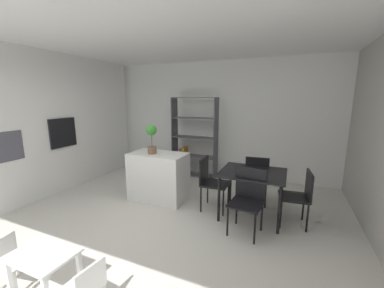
# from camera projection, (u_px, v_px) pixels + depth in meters

# --- Properties ---
(ground_plane) EXTENTS (8.53, 8.53, 0.00)m
(ground_plane) POSITION_uv_depth(u_px,v_px,m) (145.00, 226.00, 3.56)
(ground_plane) COLOR beige
(ceiling_slab) EXTENTS (6.21, 5.92, 0.06)m
(ceiling_slab) POSITION_uv_depth(u_px,v_px,m) (137.00, 26.00, 3.00)
(ceiling_slab) COLOR white
(ceiling_slab) RESTS_ON ground_plane
(back_partition) EXTENTS (6.21, 0.06, 2.82)m
(back_partition) POSITION_uv_depth(u_px,v_px,m) (209.00, 119.00, 5.92)
(back_partition) COLOR white
(back_partition) RESTS_ON ground_plane
(tall_cabinet_run_left) EXTENTS (0.65, 5.33, 2.82)m
(tall_cabinet_run_left) POSITION_uv_depth(u_px,v_px,m) (20.00, 127.00, 4.33)
(tall_cabinet_run_left) COLOR white
(tall_cabinet_run_left) RESTS_ON ground_plane
(built_in_oven) EXTENTS (0.06, 0.58, 0.60)m
(built_in_oven) POSITION_uv_depth(u_px,v_px,m) (63.00, 133.00, 4.78)
(built_in_oven) COLOR black
(built_in_oven) RESTS_ON ground_plane
(kitchen_island) EXTENTS (1.07, 0.60, 0.91)m
(kitchen_island) POSITION_uv_depth(u_px,v_px,m) (159.00, 177.00, 4.45)
(kitchen_island) COLOR white
(kitchen_island) RESTS_ON ground_plane
(potted_plant_on_island) EXTENTS (0.19, 0.19, 0.54)m
(potted_plant_on_island) POSITION_uv_depth(u_px,v_px,m) (152.00, 137.00, 4.29)
(potted_plant_on_island) COLOR brown
(potted_plant_on_island) RESTS_ON kitchen_island
(open_bookshelf) EXTENTS (1.13, 0.33, 1.96)m
(open_bookshelf) POSITION_uv_depth(u_px,v_px,m) (193.00, 141.00, 5.79)
(open_bookshelf) COLOR #4C4C51
(open_bookshelf) RESTS_ON ground_plane
(child_table) EXTENTS (0.59, 0.42, 0.52)m
(child_table) POSITION_uv_depth(u_px,v_px,m) (44.00, 262.00, 2.18)
(child_table) COLOR white
(child_table) RESTS_ON ground_plane
(child_chair_left) EXTENTS (0.34, 0.34, 0.53)m
(child_chair_left) POSITION_uv_depth(u_px,v_px,m) (10.00, 259.00, 2.40)
(child_chair_left) COLOR silver
(child_chair_left) RESTS_ON ground_plane
(child_chair_right) EXTENTS (0.32, 0.32, 0.58)m
(child_chair_right) POSITION_uv_depth(u_px,v_px,m) (86.00, 288.00, 1.99)
(child_chair_right) COLOR silver
(child_chair_right) RESTS_ON ground_plane
(dining_table) EXTENTS (1.01, 0.86, 0.77)m
(dining_table) POSITION_uv_depth(u_px,v_px,m) (253.00, 177.00, 3.75)
(dining_table) COLOR black
(dining_table) RESTS_ON ground_plane
(dining_chair_near) EXTENTS (0.49, 0.49, 0.93)m
(dining_chair_near) POSITION_uv_depth(u_px,v_px,m) (248.00, 195.00, 3.36)
(dining_chair_near) COLOR black
(dining_chair_near) RESTS_ON ground_plane
(dining_chair_island_side) EXTENTS (0.47, 0.47, 0.92)m
(dining_chair_island_side) POSITION_uv_depth(u_px,v_px,m) (210.00, 179.00, 4.05)
(dining_chair_island_side) COLOR black
(dining_chair_island_side) RESTS_ON ground_plane
(dining_chair_far) EXTENTS (0.44, 0.45, 0.92)m
(dining_chair_far) POSITION_uv_depth(u_px,v_px,m) (257.00, 176.00, 4.18)
(dining_chair_far) COLOR black
(dining_chair_far) RESTS_ON ground_plane
(dining_chair_window_side) EXTENTS (0.47, 0.47, 0.86)m
(dining_chair_window_side) POSITION_uv_depth(u_px,v_px,m) (301.00, 193.00, 3.51)
(dining_chair_window_side) COLOR black
(dining_chair_window_side) RESTS_ON ground_plane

